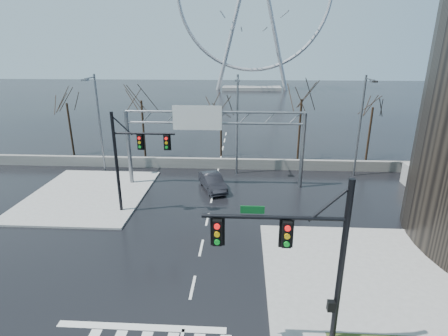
# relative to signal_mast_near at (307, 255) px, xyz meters

# --- Properties ---
(ground) EXTENTS (260.00, 260.00, 0.00)m
(ground) POSITION_rel_signal_mast_near_xyz_m (-5.14, 4.04, -4.87)
(ground) COLOR black
(ground) RESTS_ON ground
(sidewalk_right_ext) EXTENTS (12.00, 10.00, 0.15)m
(sidewalk_right_ext) POSITION_rel_signal_mast_near_xyz_m (4.86, 6.04, -4.80)
(sidewalk_right_ext) COLOR gray
(sidewalk_right_ext) RESTS_ON ground
(sidewalk_far) EXTENTS (10.00, 12.00, 0.15)m
(sidewalk_far) POSITION_rel_signal_mast_near_xyz_m (-16.14, 16.04, -4.80)
(sidewalk_far) COLOR gray
(sidewalk_far) RESTS_ON ground
(barrier_wall) EXTENTS (52.00, 0.50, 1.10)m
(barrier_wall) POSITION_rel_signal_mast_near_xyz_m (-5.14, 24.04, -4.32)
(barrier_wall) COLOR slate
(barrier_wall) RESTS_ON ground
(signal_mast_near) EXTENTS (5.52, 0.41, 8.00)m
(signal_mast_near) POSITION_rel_signal_mast_near_xyz_m (0.00, 0.00, 0.00)
(signal_mast_near) COLOR black
(signal_mast_near) RESTS_ON ground
(signal_mast_far) EXTENTS (4.72, 0.41, 8.00)m
(signal_mast_far) POSITION_rel_signal_mast_near_xyz_m (-11.01, 13.00, -0.04)
(signal_mast_far) COLOR black
(signal_mast_far) RESTS_ON ground
(sign_gantry) EXTENTS (16.36, 0.40, 7.60)m
(sign_gantry) POSITION_rel_signal_mast_near_xyz_m (-5.52, 19.00, 0.31)
(sign_gantry) COLOR slate
(sign_gantry) RESTS_ON ground
(streetlight_left) EXTENTS (0.50, 2.55, 10.00)m
(streetlight_left) POSITION_rel_signal_mast_near_xyz_m (-17.14, 22.20, 1.01)
(streetlight_left) COLOR slate
(streetlight_left) RESTS_ON ground
(streetlight_mid) EXTENTS (0.50, 2.55, 10.00)m
(streetlight_mid) POSITION_rel_signal_mast_near_xyz_m (-3.14, 22.20, 1.01)
(streetlight_mid) COLOR slate
(streetlight_mid) RESTS_ON ground
(streetlight_right) EXTENTS (0.50, 2.55, 10.00)m
(streetlight_right) POSITION_rel_signal_mast_near_xyz_m (8.86, 22.20, 1.01)
(streetlight_right) COLOR slate
(streetlight_right) RESTS_ON ground
(tree_far_left) EXTENTS (3.50, 3.50, 7.00)m
(tree_far_left) POSITION_rel_signal_mast_near_xyz_m (-23.14, 28.04, 0.70)
(tree_far_left) COLOR black
(tree_far_left) RESTS_ON ground
(tree_left) EXTENTS (3.75, 3.75, 7.50)m
(tree_left) POSITION_rel_signal_mast_near_xyz_m (-14.14, 27.54, 1.10)
(tree_left) COLOR black
(tree_left) RESTS_ON ground
(tree_center) EXTENTS (3.25, 3.25, 6.50)m
(tree_center) POSITION_rel_signal_mast_near_xyz_m (-5.14, 28.54, 0.30)
(tree_center) COLOR black
(tree_center) RESTS_ON ground
(tree_right) EXTENTS (3.90, 3.90, 7.80)m
(tree_right) POSITION_rel_signal_mast_near_xyz_m (3.86, 27.54, 1.34)
(tree_right) COLOR black
(tree_right) RESTS_ON ground
(tree_far_right) EXTENTS (3.40, 3.40, 6.80)m
(tree_far_right) POSITION_rel_signal_mast_near_xyz_m (11.86, 28.04, 0.54)
(tree_far_right) COLOR black
(tree_far_right) RESTS_ON ground
(car) EXTENTS (3.14, 4.78, 1.49)m
(car) POSITION_rel_signal_mast_near_xyz_m (-5.25, 18.01, -4.13)
(car) COLOR black
(car) RESTS_ON ground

